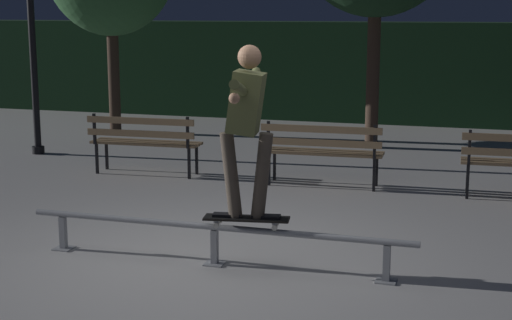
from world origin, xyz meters
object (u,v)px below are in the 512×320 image
object	(u,v)px
skateboarder	(247,117)
park_bench_left_center	(322,148)
grind_rail	(214,233)
park_bench_leftmost	(144,138)
lamp_post_left	(30,0)
skateboard	(247,219)

from	to	relation	value
skateboarder	park_bench_left_center	distance (m)	3.53
grind_rail	park_bench_leftmost	world-z (taller)	park_bench_leftmost
park_bench_leftmost	park_bench_left_center	distance (m)	2.59
park_bench_leftmost	lamp_post_left	world-z (taller)	lamp_post_left
skateboard	park_bench_left_center	size ratio (longest dim) A/B	0.50
skateboarder	lamp_post_left	world-z (taller)	lamp_post_left
park_bench_left_center	lamp_post_left	distance (m)	5.45
skateboarder	lamp_post_left	distance (m)	6.81
park_bench_left_center	park_bench_leftmost	bearing A→B (deg)	180.00
grind_rail	skateboard	distance (m)	0.35
grind_rail	skateboarder	xyz separation A→B (m)	(0.32, 0.00, 1.10)
skateboard	park_bench_left_center	world-z (taller)	park_bench_left_center
grind_rail	park_bench_left_center	xyz separation A→B (m)	(0.26, 3.43, 0.24)
skateboard	park_bench_leftmost	size ratio (longest dim) A/B	0.50
skateboarder	park_bench_leftmost	size ratio (longest dim) A/B	0.97
park_bench_leftmost	park_bench_left_center	size ratio (longest dim) A/B	1.00
grind_rail	skateboarder	bearing A→B (deg)	0.09
skateboard	lamp_post_left	size ratio (longest dim) A/B	0.21
skateboard	lamp_post_left	world-z (taller)	lamp_post_left
skateboarder	lamp_post_left	bearing A→B (deg)	138.53
park_bench_left_center	skateboard	bearing A→B (deg)	-89.17
skateboard	skateboarder	xyz separation A→B (m)	(0.00, 0.00, 0.94)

